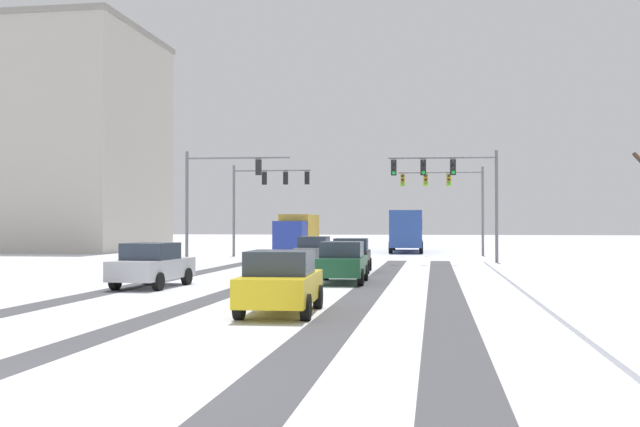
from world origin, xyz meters
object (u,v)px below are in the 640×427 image
object	(u,v)px
car_yellow_cab_fifth	(281,282)
bus_oncoming	(407,228)
traffic_signal_far_right	(449,190)
car_black_second	(351,255)
box_truck_delivery	(297,233)
office_building_far_left_block	(23,142)
car_silver_fourth	(152,265)
traffic_signal_near_left	(215,187)
traffic_signal_far_left	(265,189)
car_dark_green_third	(342,262)
car_grey_lead	(314,251)
traffic_signal_near_right	(453,180)

from	to	relation	value
car_yellow_cab_fifth	bus_oncoming	distance (m)	43.13
traffic_signal_far_right	car_black_second	distance (m)	20.48
car_black_second	box_truck_delivery	size ratio (longest dim) A/B	0.56
traffic_signal_far_right	car_yellow_cab_fifth	xyz separation A→B (m)	(-4.93, -36.01, -3.98)
car_black_second	office_building_far_left_block	bearing A→B (deg)	142.00
car_silver_fourth	bus_oncoming	distance (m)	36.97
car_silver_fourth	car_yellow_cab_fifth	bearing A→B (deg)	-48.11
traffic_signal_far_right	office_building_far_left_block	distance (m)	38.04
traffic_signal_near_left	car_silver_fourth	bearing A→B (deg)	-81.38
traffic_signal_far_left	traffic_signal_near_left	bearing A→B (deg)	-93.23
bus_oncoming	car_dark_green_third	bearing A→B (deg)	-92.20
traffic_signal_near_left	car_silver_fourth	distance (m)	15.86
traffic_signal_far_right	car_grey_lead	distance (m)	16.75
traffic_signal_near_right	car_silver_fourth	distance (m)	20.74
traffic_signal_near_left	car_black_second	bearing A→B (deg)	-33.80
traffic_signal_near_left	car_yellow_cab_fifth	xyz separation A→B (m)	(8.57, -22.24, -3.61)
traffic_signal_far_right	traffic_signal_near_left	distance (m)	19.28
traffic_signal_far_left	box_truck_delivery	size ratio (longest dim) A/B	0.88
car_silver_fourth	car_grey_lead	bearing A→B (deg)	76.34
traffic_signal_far_right	traffic_signal_near_right	bearing A→B (deg)	-89.99
car_yellow_cab_fifth	car_dark_green_third	bearing A→B (deg)	88.14
box_truck_delivery	car_yellow_cab_fifth	bearing A→B (deg)	-80.02
car_grey_lead	traffic_signal_far_left	bearing A→B (deg)	116.64
traffic_signal_far_right	car_grey_lead	xyz separation A→B (m)	(-7.62, -14.38, -3.98)
traffic_signal_far_left	car_black_second	xyz separation A→B (m)	(7.95, -15.68, -3.96)
car_black_second	car_silver_fourth	xyz separation A→B (m)	(-6.20, -9.56, 0.00)
traffic_signal_near_left	car_black_second	distance (m)	10.87
traffic_signal_far_right	car_yellow_cab_fifth	distance (m)	36.56
car_dark_green_third	office_building_far_left_block	bearing A→B (deg)	135.83
traffic_signal_near_right	traffic_signal_near_left	distance (m)	13.62
car_grey_lead	office_building_far_left_block	bearing A→B (deg)	145.81
car_dark_green_third	box_truck_delivery	world-z (taller)	box_truck_delivery
traffic_signal_far_right	box_truck_delivery	size ratio (longest dim) A/B	0.88
traffic_signal_near_right	box_truck_delivery	xyz separation A→B (m)	(-11.10, 11.05, -3.16)
box_truck_delivery	office_building_far_left_block	world-z (taller)	office_building_far_left_block
traffic_signal_near_right	bus_oncoming	size ratio (longest dim) A/B	0.59
traffic_signal_far_left	car_silver_fourth	bearing A→B (deg)	-86.03
traffic_signal_far_left	bus_oncoming	world-z (taller)	traffic_signal_far_left
car_silver_fourth	box_truck_delivery	world-z (taller)	box_truck_delivery
car_dark_green_third	bus_oncoming	distance (m)	33.11
box_truck_delivery	office_building_far_left_block	distance (m)	28.21
car_dark_green_third	car_grey_lead	bearing A→B (deg)	104.61
box_truck_delivery	traffic_signal_far_right	bearing A→B (deg)	4.99
car_yellow_cab_fifth	box_truck_delivery	distance (m)	35.59
traffic_signal_near_right	car_silver_fourth	size ratio (longest dim) A/B	1.55
car_black_second	car_silver_fourth	world-z (taller)	same
car_grey_lead	box_truck_delivery	xyz separation A→B (m)	(-3.47, 13.41, 0.82)
traffic_signal_far_left	car_yellow_cab_fifth	distance (m)	33.43
traffic_signal_near_left	car_dark_green_third	size ratio (longest dim) A/B	1.57
traffic_signal_near_right	traffic_signal_far_left	world-z (taller)	same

